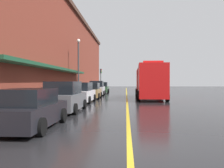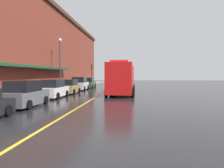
{
  "view_description": "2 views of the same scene",
  "coord_description": "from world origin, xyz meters",
  "px_view_note": "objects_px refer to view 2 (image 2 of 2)",
  "views": [
    {
      "loc": [
        -0.1,
        -6.51,
        1.85
      ],
      "look_at": [
        -2.1,
        26.63,
        1.48
      ],
      "focal_mm": 37.12,
      "sensor_mm": 36.0,
      "label": 1
    },
    {
      "loc": [
        3.84,
        -7.95,
        2.3
      ],
      "look_at": [
        1.02,
        21.51,
        1.05
      ],
      "focal_mm": 36.56,
      "sensor_mm": 36.0,
      "label": 2
    }
  ],
  "objects_px": {
    "parking_meter_0": "(75,82)",
    "street_lamp_left": "(60,59)",
    "parked_car_2": "(53,89)",
    "parking_meter_3": "(7,91)",
    "parked_car_4": "(80,84)",
    "parking_meter_2": "(47,86)",
    "parked_car_3": "(69,87)",
    "parked_car_5": "(88,83)",
    "fire_truck": "(122,79)",
    "parked_car_1": "(25,95)",
    "traffic_light_near": "(92,70)"
  },
  "relations": [
    {
      "from": "parked_car_3",
      "to": "street_lamp_left",
      "type": "relative_size",
      "value": 0.6
    },
    {
      "from": "parking_meter_3",
      "to": "fire_truck",
      "type": "bearing_deg",
      "value": 53.26
    },
    {
      "from": "parked_car_5",
      "to": "parking_meter_3",
      "type": "xyz_separation_m",
      "value": [
        -1.44,
        -22.69,
        0.24
      ]
    },
    {
      "from": "parking_meter_0",
      "to": "traffic_light_near",
      "type": "xyz_separation_m",
      "value": [
        0.06,
        14.14,
        2.1
      ]
    },
    {
      "from": "parked_car_2",
      "to": "fire_truck",
      "type": "bearing_deg",
      "value": -53.59
    },
    {
      "from": "parked_car_1",
      "to": "parked_car_2",
      "type": "bearing_deg",
      "value": 2.02
    },
    {
      "from": "parked_car_2",
      "to": "parked_car_5",
      "type": "xyz_separation_m",
      "value": [
        0.11,
        16.79,
        -0.01
      ]
    },
    {
      "from": "fire_truck",
      "to": "parking_meter_3",
      "type": "relative_size",
      "value": 7.0
    },
    {
      "from": "parked_car_1",
      "to": "traffic_light_near",
      "type": "height_order",
      "value": "traffic_light_near"
    },
    {
      "from": "parked_car_2",
      "to": "parking_meter_3",
      "type": "distance_m",
      "value": 6.05
    },
    {
      "from": "parked_car_3",
      "to": "parked_car_5",
      "type": "height_order",
      "value": "parked_car_5"
    },
    {
      "from": "street_lamp_left",
      "to": "parking_meter_3",
      "type": "bearing_deg",
      "value": -87.54
    },
    {
      "from": "parked_car_2",
      "to": "traffic_light_near",
      "type": "xyz_separation_m",
      "value": [
        -1.27,
        27.5,
        2.33
      ]
    },
    {
      "from": "parked_car_5",
      "to": "parking_meter_2",
      "type": "relative_size",
      "value": 3.45
    },
    {
      "from": "parked_car_5",
      "to": "street_lamp_left",
      "type": "xyz_separation_m",
      "value": [
        -2.04,
        -8.7,
        3.58
      ]
    },
    {
      "from": "fire_truck",
      "to": "parking_meter_0",
      "type": "distance_m",
      "value": 11.79
    },
    {
      "from": "parked_car_5",
      "to": "fire_truck",
      "type": "distance_m",
      "value": 13.84
    },
    {
      "from": "parked_car_3",
      "to": "parking_meter_3",
      "type": "height_order",
      "value": "parked_car_3"
    },
    {
      "from": "parked_car_5",
      "to": "parking_meter_0",
      "type": "bearing_deg",
      "value": 155.85
    },
    {
      "from": "parking_meter_3",
      "to": "parked_car_5",
      "type": "bearing_deg",
      "value": 86.38
    },
    {
      "from": "parked_car_1",
      "to": "fire_truck",
      "type": "xyz_separation_m",
      "value": [
        6.32,
        10.67,
        0.92
      ]
    },
    {
      "from": "parked_car_1",
      "to": "parking_meter_0",
      "type": "relative_size",
      "value": 3.34
    },
    {
      "from": "parked_car_5",
      "to": "parking_meter_3",
      "type": "relative_size",
      "value": 3.45
    },
    {
      "from": "parking_meter_0",
      "to": "street_lamp_left",
      "type": "height_order",
      "value": "street_lamp_left"
    },
    {
      "from": "parked_car_2",
      "to": "street_lamp_left",
      "type": "distance_m",
      "value": 9.06
    },
    {
      "from": "street_lamp_left",
      "to": "parking_meter_2",
      "type": "bearing_deg",
      "value": -84.42
    },
    {
      "from": "parked_car_5",
      "to": "parking_meter_0",
      "type": "relative_size",
      "value": 3.45
    },
    {
      "from": "parked_car_5",
      "to": "fire_truck",
      "type": "height_order",
      "value": "fire_truck"
    },
    {
      "from": "parking_meter_0",
      "to": "parking_meter_3",
      "type": "height_order",
      "value": "same"
    },
    {
      "from": "parked_car_4",
      "to": "parking_meter_0",
      "type": "bearing_deg",
      "value": 27.34
    },
    {
      "from": "parked_car_1",
      "to": "parked_car_4",
      "type": "height_order",
      "value": "parked_car_4"
    },
    {
      "from": "parked_car_1",
      "to": "parking_meter_0",
      "type": "distance_m",
      "value": 19.55
    },
    {
      "from": "parked_car_3",
      "to": "parking_meter_0",
      "type": "xyz_separation_m",
      "value": [
        -1.5,
        8.41,
        0.27
      ]
    },
    {
      "from": "parked_car_1",
      "to": "fire_truck",
      "type": "distance_m",
      "value": 12.44
    },
    {
      "from": "parked_car_1",
      "to": "parked_car_5",
      "type": "height_order",
      "value": "parked_car_1"
    },
    {
      "from": "parked_car_5",
      "to": "parked_car_4",
      "type": "bearing_deg",
      "value": 177.75
    },
    {
      "from": "parking_meter_2",
      "to": "street_lamp_left",
      "type": "bearing_deg",
      "value": 95.58
    },
    {
      "from": "parked_car_4",
      "to": "parked_car_2",
      "type": "bearing_deg",
      "value": 178.25
    },
    {
      "from": "parking_meter_2",
      "to": "fire_truck",
      "type": "bearing_deg",
      "value": 18.41
    },
    {
      "from": "fire_truck",
      "to": "parked_car_2",
      "type": "bearing_deg",
      "value": -53.72
    },
    {
      "from": "parked_car_4",
      "to": "parking_meter_0",
      "type": "xyz_separation_m",
      "value": [
        -1.35,
        2.44,
        0.17
      ]
    },
    {
      "from": "parked_car_4",
      "to": "street_lamp_left",
      "type": "distance_m",
      "value": 4.91
    },
    {
      "from": "parked_car_5",
      "to": "parking_meter_2",
      "type": "xyz_separation_m",
      "value": [
        -1.44,
        -14.85,
        0.24
      ]
    },
    {
      "from": "parked_car_4",
      "to": "fire_truck",
      "type": "distance_m",
      "value": 9.11
    },
    {
      "from": "parking_meter_0",
      "to": "parked_car_2",
      "type": "bearing_deg",
      "value": -84.31
    },
    {
      "from": "parked_car_2",
      "to": "parked_car_5",
      "type": "distance_m",
      "value": 16.79
    },
    {
      "from": "parking_meter_2",
      "to": "street_lamp_left",
      "type": "height_order",
      "value": "street_lamp_left"
    },
    {
      "from": "street_lamp_left",
      "to": "parked_car_4",
      "type": "bearing_deg",
      "value": 55.4
    },
    {
      "from": "parked_car_2",
      "to": "street_lamp_left",
      "type": "bearing_deg",
      "value": 14.72
    },
    {
      "from": "parked_car_4",
      "to": "parking_meter_0",
      "type": "height_order",
      "value": "parked_car_4"
    }
  ]
}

